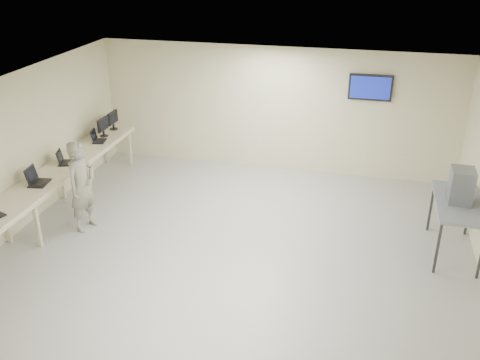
# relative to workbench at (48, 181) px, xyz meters

# --- Properties ---
(room) EXTENTS (8.01, 7.01, 2.81)m
(room) POSITION_rel_workbench_xyz_m (3.62, 0.06, 0.58)
(room) COLOR #AFAD9D
(room) RESTS_ON ground
(workbench) EXTENTS (0.76, 6.00, 0.90)m
(workbench) POSITION_rel_workbench_xyz_m (0.00, 0.00, 0.00)
(workbench) COLOR beige
(workbench) RESTS_ON ground
(laptop_1) EXTENTS (0.38, 0.43, 0.31)m
(laptop_1) POSITION_rel_workbench_xyz_m (-0.04, -0.29, 0.15)
(laptop_1) COLOR black
(laptop_1) RESTS_ON workbench
(laptop_2) EXTENTS (0.36, 0.39, 0.26)m
(laptop_2) POSITION_rel_workbench_xyz_m (-0.07, 0.67, 0.14)
(laptop_2) COLOR black
(laptop_2) RESTS_ON workbench
(laptop_3) EXTENTS (0.34, 0.38, 0.26)m
(laptop_3) POSITION_rel_workbench_xyz_m (-0.00, 1.92, 0.14)
(laptop_3) COLOR black
(laptop_3) RESTS_ON workbench
(monitor_near) EXTENTS (0.19, 0.42, 0.41)m
(monitor_near) POSITION_rel_workbench_xyz_m (-0.01, 2.26, 0.32)
(monitor_near) COLOR black
(monitor_near) RESTS_ON workbench
(monitor_far) EXTENTS (0.19, 0.42, 0.42)m
(monitor_far) POSITION_rel_workbench_xyz_m (-0.01, 2.74, 0.32)
(monitor_far) COLOR black
(monitor_far) RESTS_ON workbench
(soldier) EXTENTS (0.53, 0.69, 1.69)m
(soldier) POSITION_rel_workbench_xyz_m (0.74, -0.09, 0.02)
(soldier) COLOR #5D5F4D
(soldier) RESTS_ON ground
(side_table) EXTENTS (0.75, 1.61, 0.96)m
(side_table) POSITION_rel_workbench_xyz_m (7.19, 0.62, 0.07)
(side_table) COLOR slate
(side_table) RESTS_ON ground
(storage_bins) EXTENTS (0.36, 0.41, 0.58)m
(storage_bins) POSITION_rel_workbench_xyz_m (7.17, 0.62, 0.43)
(storage_bins) COLOR slate
(storage_bins) RESTS_ON side_table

